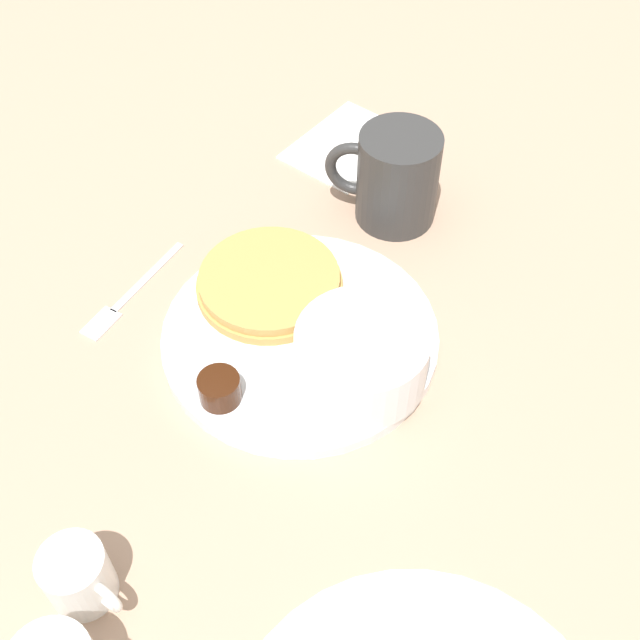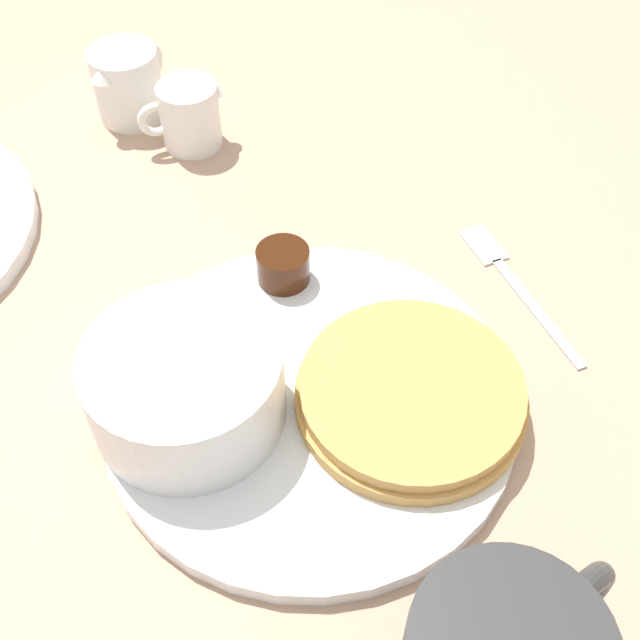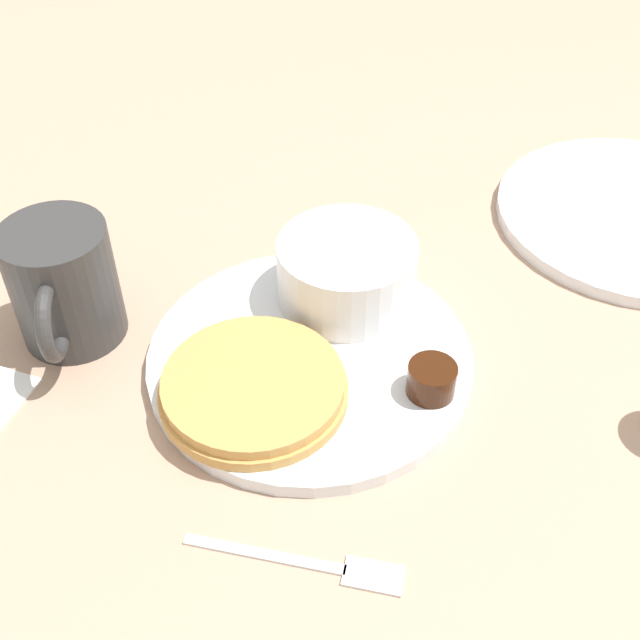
# 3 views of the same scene
# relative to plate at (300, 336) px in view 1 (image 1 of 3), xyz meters

# --- Properties ---
(ground_plane) EXTENTS (4.00, 4.00, 0.00)m
(ground_plane) POSITION_rel_plate_xyz_m (0.00, 0.00, -0.01)
(ground_plane) COLOR tan
(plate) EXTENTS (0.25, 0.25, 0.01)m
(plate) POSITION_rel_plate_xyz_m (0.00, 0.00, 0.00)
(plate) COLOR white
(plate) RESTS_ON ground_plane
(pancake_stack) EXTENTS (0.14, 0.14, 0.02)m
(pancake_stack) POSITION_rel_plate_xyz_m (0.03, 0.05, 0.01)
(pancake_stack) COLOR tan
(pancake_stack) RESTS_ON plate
(bowl) EXTENTS (0.11, 0.11, 0.05)m
(bowl) POSITION_rel_plate_xyz_m (-0.02, -0.07, 0.03)
(bowl) COLOR white
(bowl) RESTS_ON plate
(syrup_cup) EXTENTS (0.04, 0.04, 0.02)m
(syrup_cup) POSITION_rel_plate_xyz_m (-0.09, 0.02, 0.02)
(syrup_cup) COLOR #38190A
(syrup_cup) RESTS_ON plate
(butter_ramekin) EXTENTS (0.05, 0.05, 0.05)m
(butter_ramekin) POSITION_rel_plate_xyz_m (-0.04, -0.08, 0.02)
(butter_ramekin) COLOR white
(butter_ramekin) RESTS_ON plate
(coffee_mug) EXTENTS (0.08, 0.11, 0.10)m
(coffee_mug) POSITION_rel_plate_xyz_m (0.19, -0.00, 0.04)
(coffee_mug) COLOR #333333
(coffee_mug) RESTS_ON ground_plane
(creamer_pitcher_near) EXTENTS (0.05, 0.07, 0.05)m
(creamer_pitcher_near) POSITION_rel_plate_xyz_m (-0.27, 0.03, 0.02)
(creamer_pitcher_near) COLOR white
(creamer_pitcher_near) RESTS_ON ground_plane
(fork) EXTENTS (0.13, 0.02, 0.00)m
(fork) POSITION_rel_plate_xyz_m (-0.04, 0.17, -0.00)
(fork) COLOR silver
(fork) RESTS_ON ground_plane
(napkin) EXTENTS (0.15, 0.12, 0.00)m
(napkin) POSITION_rel_plate_xyz_m (0.27, 0.09, -0.00)
(napkin) COLOR white
(napkin) RESTS_ON ground_plane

